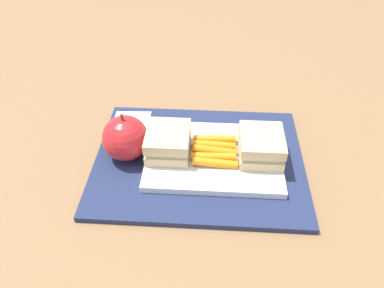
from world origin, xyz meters
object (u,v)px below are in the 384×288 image
carrot_sticks_bundle (214,151)px  paper_napkin (132,123)px  food_tray (214,156)px  sandwich_half_right (168,142)px  apple (126,137)px  sandwich_half_left (261,146)px

carrot_sticks_bundle → paper_napkin: carrot_sticks_bundle is taller
food_tray → carrot_sticks_bundle: (-0.00, 0.00, 0.01)m
paper_napkin → sandwich_half_right: bearing=132.9°
sandwich_half_right → apple: apple is taller
food_tray → paper_napkin: (0.16, -0.09, -0.00)m
food_tray → sandwich_half_right: bearing=0.0°
food_tray → sandwich_half_right: (0.08, 0.00, 0.03)m
paper_napkin → apple: bearing=96.5°
sandwich_half_left → sandwich_half_right: same height
food_tray → sandwich_half_right: size_ratio=2.88×
food_tray → carrot_sticks_bundle: 0.01m
sandwich_half_right → paper_napkin: size_ratio=1.14×
carrot_sticks_bundle → sandwich_half_right: bearing=-0.1°
sandwich_half_right → carrot_sticks_bundle: 0.08m
paper_napkin → food_tray: bearing=151.1°
apple → paper_napkin: (0.01, -0.09, -0.04)m
sandwich_half_right → paper_napkin: (0.08, -0.09, -0.03)m
food_tray → paper_napkin: 0.18m
sandwich_half_left → sandwich_half_right: bearing=0.0°
apple → carrot_sticks_bundle: bearing=179.2°
carrot_sticks_bundle → sandwich_half_left: bearing=-179.9°
sandwich_half_left → sandwich_half_right: size_ratio=1.00×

